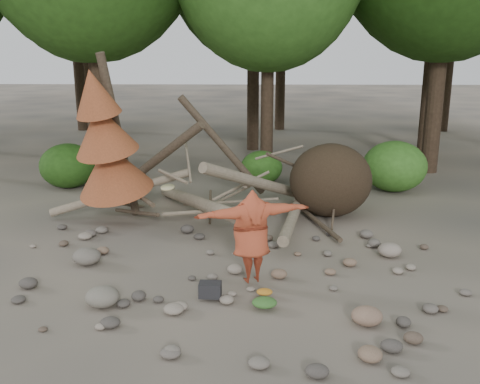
{
  "coord_description": "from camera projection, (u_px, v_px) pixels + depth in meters",
  "views": [
    {
      "loc": [
        0.52,
        -9.63,
        4.39
      ],
      "look_at": [
        0.24,
        1.5,
        1.4
      ],
      "focal_mm": 40.0,
      "sensor_mm": 36.0,
      "label": 1
    }
  ],
  "objects": [
    {
      "name": "frisbee_thrower",
      "position": [
        251.0,
        236.0,
        10.05
      ],
      "size": [
        2.8,
        1.27,
        1.98
      ],
      "color": "#A94126",
      "rests_on": "ground"
    },
    {
      "name": "boulder_mid_left",
      "position": [
        87.0,
        256.0,
        11.21
      ],
      "size": [
        0.59,
        0.53,
        0.35
      ],
      "primitive_type": "ellipsoid",
      "color": "#686258",
      "rests_on": "ground"
    },
    {
      "name": "deadfall_pile",
      "position": [
        309.0,
        182.0,
        14.25
      ],
      "size": [
        8.55,
        5.24,
        3.3
      ],
      "color": "#332619",
      "rests_on": "ground"
    },
    {
      "name": "dead_conifer",
      "position": [
        107.0,
        144.0,
        13.23
      ],
      "size": [
        2.06,
        2.16,
        4.35
      ],
      "color": "#4C3F30",
      "rests_on": "ground"
    },
    {
      "name": "bush_right",
      "position": [
        395.0,
        166.0,
        16.88
      ],
      "size": [
        2.0,
        2.0,
        1.6
      ],
      "primitive_type": "ellipsoid",
      "color": "#3B7524",
      "rests_on": "ground"
    },
    {
      "name": "ground",
      "position": [
        226.0,
        281.0,
        10.45
      ],
      "size": [
        120.0,
        120.0,
        0.0
      ],
      "primitive_type": "plane",
      "color": "#514C44",
      "rests_on": "ground"
    },
    {
      "name": "bush_mid",
      "position": [
        261.0,
        168.0,
        17.82
      ],
      "size": [
        1.4,
        1.4,
        1.12
      ],
      "primitive_type": "ellipsoid",
      "color": "#2F631C",
      "rests_on": "ground"
    },
    {
      "name": "cloth_green",
      "position": [
        264.0,
        305.0,
        9.28
      ],
      "size": [
        0.44,
        0.37,
        0.16
      ],
      "primitive_type": "ellipsoid",
      "color": "#336227",
      "rests_on": "ground"
    },
    {
      "name": "boulder_front_right",
      "position": [
        367.0,
        316.0,
        8.76
      ],
      "size": [
        0.51,
        0.46,
        0.31
      ],
      "primitive_type": "ellipsoid",
      "color": "#846652",
      "rests_on": "ground"
    },
    {
      "name": "backpack",
      "position": [
        210.0,
        293.0,
        9.64
      ],
      "size": [
        0.41,
        0.28,
        0.27
      ],
      "primitive_type": "cube",
      "rotation": [
        0.0,
        0.0,
        -0.04
      ],
      "color": "black",
      "rests_on": "ground"
    },
    {
      "name": "boulder_front_left",
      "position": [
        102.0,
        297.0,
        9.38
      ],
      "size": [
        0.6,
        0.54,
        0.36
      ],
      "primitive_type": "ellipsoid",
      "color": "slate",
      "rests_on": "ground"
    },
    {
      "name": "cloth_orange",
      "position": [
        265.0,
        294.0,
        9.75
      ],
      "size": [
        0.29,
        0.24,
        0.11
      ],
      "primitive_type": "ellipsoid",
      "color": "#B7741F",
      "rests_on": "ground"
    },
    {
      "name": "boulder_mid_right",
      "position": [
        390.0,
        250.0,
        11.63
      ],
      "size": [
        0.51,
        0.46,
        0.31
      ],
      "primitive_type": "ellipsoid",
      "color": "gray",
      "rests_on": "ground"
    },
    {
      "name": "bush_left",
      "position": [
        68.0,
        166.0,
        17.35
      ],
      "size": [
        1.8,
        1.8,
        1.44
      ],
      "primitive_type": "ellipsoid",
      "color": "#244E14",
      "rests_on": "ground"
    }
  ]
}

